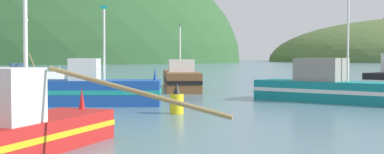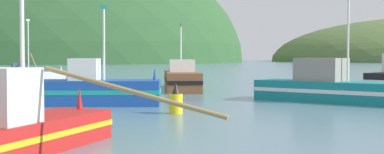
# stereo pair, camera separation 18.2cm
# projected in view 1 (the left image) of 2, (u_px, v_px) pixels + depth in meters

# --- Properties ---
(hill_far_left) EXTENTS (172.63, 138.10, 101.43)m
(hill_far_left) POSITION_uv_depth(u_px,v_px,m) (22.00, 62.00, 213.97)
(hill_far_left) COLOR #2D562D
(hill_far_left) RESTS_ON ground
(fishing_boat_brown) EXTENTS (3.56, 10.92, 5.18)m
(fishing_boat_brown) POSITION_uv_depth(u_px,v_px,m) (181.00, 79.00, 42.30)
(fishing_boat_brown) COLOR brown
(fishing_boat_brown) RESTS_ON ground
(fishing_boat_white) EXTENTS (7.17, 9.37, 6.35)m
(fishing_boat_white) POSITION_uv_depth(u_px,v_px,m) (27.00, 76.00, 54.72)
(fishing_boat_white) COLOR white
(fishing_boat_white) RESTS_ON ground
(fishing_boat_red) EXTENTS (11.41, 7.53, 4.93)m
(fishing_boat_red) POSITION_uv_depth(u_px,v_px,m) (15.00, 129.00, 14.43)
(fishing_boat_red) COLOR red
(fishing_boat_red) RESTS_ON ground
(fishing_boat_blue) EXTENTS (6.96, 2.82, 5.37)m
(fishing_boat_blue) POSITION_uv_depth(u_px,v_px,m) (96.00, 90.00, 29.01)
(fishing_boat_blue) COLOR #19479E
(fishing_boat_blue) RESTS_ON ground
(fishing_boat_teal) EXTENTS (9.99, 8.37, 6.72)m
(fishing_boat_teal) POSITION_uv_depth(u_px,v_px,m) (341.00, 88.00, 30.69)
(fishing_boat_teal) COLOR #147F84
(fishing_boat_teal) RESTS_ON ground
(channel_buoy) EXTENTS (0.63, 0.63, 1.40)m
(channel_buoy) POSITION_uv_depth(u_px,v_px,m) (177.00, 101.00, 24.76)
(channel_buoy) COLOR yellow
(channel_buoy) RESTS_ON ground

